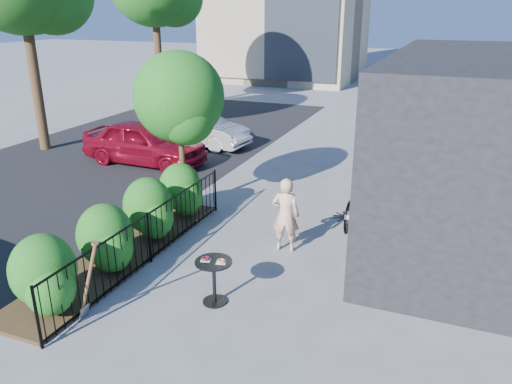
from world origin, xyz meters
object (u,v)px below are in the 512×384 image
at_px(car_silver, 199,129).
at_px(shovel, 88,285).
at_px(cafe_table, 214,274).
at_px(woman, 285,215).
at_px(car_red, 145,142).
at_px(patio_tree, 181,103).

bearing_deg(car_silver, shovel, -154.84).
distance_m(cafe_table, shovel, 2.08).
distance_m(shovel, car_silver, 11.31).
distance_m(woman, shovel, 4.26).
xyz_separation_m(cafe_table, car_red, (-5.91, 6.71, 0.15)).
bearing_deg(shovel, cafe_table, 37.69).
bearing_deg(patio_tree, car_red, 136.69).
bearing_deg(cafe_table, shovel, -142.31).
xyz_separation_m(cafe_table, car_silver, (-5.34, 9.42, 0.08)).
bearing_deg(woman, patio_tree, -30.89).
distance_m(patio_tree, cafe_table, 4.98).
relative_size(patio_tree, woman, 2.42).
bearing_deg(car_silver, patio_tree, -148.83).
relative_size(woman, car_red, 0.38).
height_order(patio_tree, shovel, patio_tree).
xyz_separation_m(patio_tree, car_red, (-3.29, 3.10, -2.04)).
height_order(woman, shovel, woman).
bearing_deg(car_red, car_silver, -10.33).
bearing_deg(woman, cafe_table, 68.86).
distance_m(woman, car_silver, 9.12).
height_order(woman, car_silver, woman).
height_order(patio_tree, car_silver, patio_tree).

